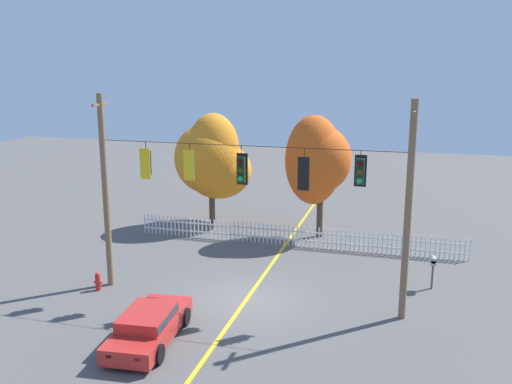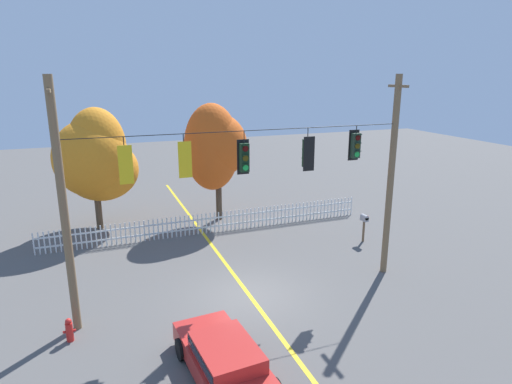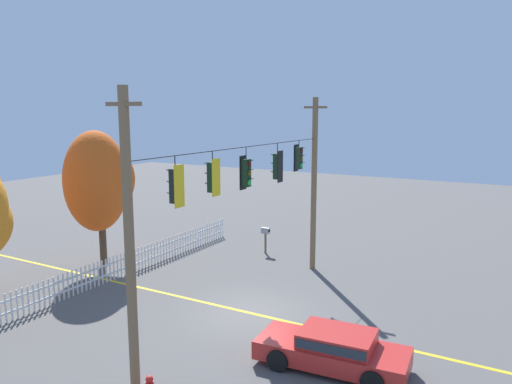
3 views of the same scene
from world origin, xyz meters
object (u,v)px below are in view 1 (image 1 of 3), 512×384
object	(u,v)px
traffic_signal_eastbound_side	(360,171)
fire_hydrant	(98,281)
traffic_signal_northbound_primary	(304,173)
autumn_maple_near_fence	(213,160)
traffic_signal_southbound_primary	(190,165)
traffic_signal_westbound_side	(146,163)
parked_car	(149,325)
autumn_maple_mid	(317,160)
traffic_signal_northbound_secondary	(241,169)
roadside_mailbox	(433,263)

from	to	relation	value
traffic_signal_eastbound_side	fire_hydrant	bearing A→B (deg)	-176.20
traffic_signal_eastbound_side	fire_hydrant	xyz separation A→B (m)	(-10.43, -0.69, -5.04)
traffic_signal_northbound_primary	traffic_signal_eastbound_side	distance (m)	2.03
traffic_signal_northbound_primary	autumn_maple_near_fence	world-z (taller)	autumn_maple_near_fence
traffic_signal_southbound_primary	autumn_maple_near_fence	distance (m)	10.21
traffic_signal_westbound_side	parked_car	bearing A→B (deg)	-65.44
traffic_signal_southbound_primary	parked_car	xyz separation A→B (m)	(0.04, -4.12, -4.75)
traffic_signal_northbound_primary	fire_hydrant	size ratio (longest dim) A/B	1.99
traffic_signal_northbound_primary	traffic_signal_westbound_side	bearing A→B (deg)	180.00
traffic_signal_southbound_primary	fire_hydrant	distance (m)	6.39
autumn_maple_near_fence	parked_car	xyz separation A→B (m)	(2.62, -13.86, -3.14)
fire_hydrant	parked_car	bearing A→B (deg)	-40.85
traffic_signal_westbound_side	autumn_maple_mid	xyz separation A→B (m)	(5.31, 8.89, -1.12)
traffic_signal_northbound_secondary	fire_hydrant	world-z (taller)	traffic_signal_northbound_secondary
traffic_signal_southbound_primary	traffic_signal_northbound_secondary	world-z (taller)	same
traffic_signal_northbound_secondary	traffic_signal_westbound_side	bearing A→B (deg)	-179.71
parked_car	roadside_mailbox	world-z (taller)	roadside_mailbox
traffic_signal_eastbound_side	autumn_maple_mid	distance (m)	9.45
roadside_mailbox	autumn_maple_near_fence	bearing A→B (deg)	151.16
traffic_signal_northbound_secondary	autumn_maple_mid	distance (m)	9.05
traffic_signal_westbound_side	fire_hydrant	xyz separation A→B (m)	(-2.10, -0.67, -4.94)
traffic_signal_northbound_secondary	autumn_maple_near_fence	bearing A→B (deg)	115.56
traffic_signal_eastbound_side	autumn_maple_near_fence	bearing A→B (deg)	133.03
traffic_signal_southbound_primary	roadside_mailbox	size ratio (longest dim) A/B	1.02
autumn_maple_mid	fire_hydrant	bearing A→B (deg)	-127.77
traffic_signal_northbound_primary	parked_car	xyz separation A→B (m)	(-4.43, -4.12, -4.66)
traffic_signal_westbound_side	traffic_signal_eastbound_side	bearing A→B (deg)	0.13
traffic_signal_eastbound_side	traffic_signal_westbound_side	bearing A→B (deg)	-179.87
roadside_mailbox	autumn_maple_mid	bearing A→B (deg)	135.79
traffic_signal_westbound_side	autumn_maple_near_fence	bearing A→B (deg)	94.35
traffic_signal_eastbound_side	roadside_mailbox	distance (m)	6.04
autumn_maple_mid	traffic_signal_northbound_secondary	bearing A→B (deg)	-98.99
traffic_signal_northbound_secondary	traffic_signal_northbound_primary	world-z (taller)	same
traffic_signal_northbound_primary	autumn_maple_near_fence	xyz separation A→B (m)	(-7.05, 9.74, -1.52)
traffic_signal_westbound_side	traffic_signal_northbound_primary	size ratio (longest dim) A/B	0.95
autumn_maple_near_fence	autumn_maple_mid	world-z (taller)	autumn_maple_mid
traffic_signal_northbound_secondary	parked_car	bearing A→B (deg)	-116.10
autumn_maple_near_fence	autumn_maple_mid	distance (m)	6.13
traffic_signal_northbound_primary	roadside_mailbox	xyz separation A→B (m)	(4.89, 3.16, -4.13)
fire_hydrant	autumn_maple_near_fence	bearing A→B (deg)	82.56
parked_car	fire_hydrant	xyz separation A→B (m)	(-3.98, 3.44, -0.23)
fire_hydrant	traffic_signal_northbound_primary	bearing A→B (deg)	4.58
autumn_maple_near_fence	fire_hydrant	size ratio (longest dim) A/B	8.33
fire_hydrant	roadside_mailbox	bearing A→B (deg)	16.10
traffic_signal_northbound_secondary	fire_hydrant	bearing A→B (deg)	-173.42
traffic_signal_northbound_secondary	roadside_mailbox	size ratio (longest dim) A/B	1.09
traffic_signal_westbound_side	autumn_maple_near_fence	distance (m)	9.90
autumn_maple_near_fence	traffic_signal_northbound_primary	bearing A→B (deg)	-54.09
autumn_maple_mid	traffic_signal_eastbound_side	bearing A→B (deg)	-71.20
traffic_signal_westbound_side	traffic_signal_eastbound_side	world-z (taller)	same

